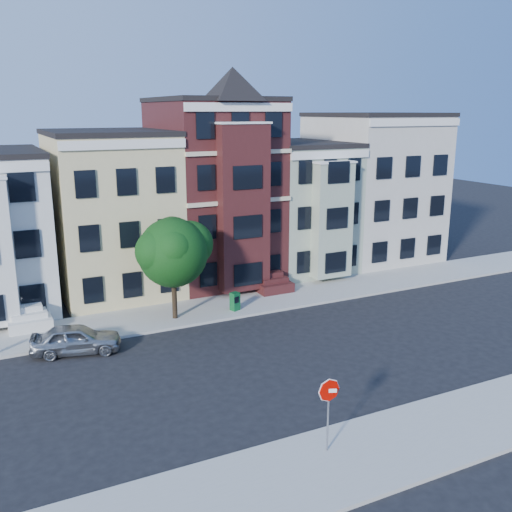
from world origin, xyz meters
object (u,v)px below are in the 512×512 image
newspaper_box (235,301)px  stop_sign (328,411)px  street_tree (173,257)px  parked_car (76,339)px

newspaper_box → stop_sign: size_ratio=0.35×
street_tree → stop_sign: bearing=-87.8°
parked_car → stop_sign: (6.27, -12.50, 0.94)m
street_tree → stop_sign: street_tree is taller
street_tree → parked_car: bearing=-159.4°
parked_car → stop_sign: 14.01m
parked_car → newspaper_box: 9.44m
newspaper_box → stop_sign: (-2.99, -14.34, 0.98)m
street_tree → parked_car: street_tree is taller
street_tree → newspaper_box: size_ratio=6.66×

